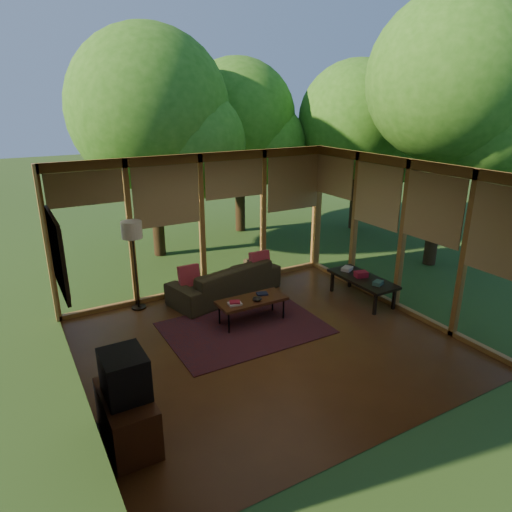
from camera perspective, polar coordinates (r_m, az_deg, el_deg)
floor at (r=7.32m, az=1.55°, el=-10.90°), size 5.50×5.50×0.00m
ceiling at (r=6.40m, az=1.77°, el=10.50°), size 5.50×5.50×0.00m
wall_left at (r=5.90m, az=-21.93°, el=-5.42°), size 0.04×5.00×2.70m
wall_front at (r=4.97m, az=17.01°, el=-9.55°), size 5.50×0.04×2.70m
window_wall_back at (r=8.87m, az=-6.78°, el=3.93°), size 5.50×0.12×2.70m
window_wall_right at (r=8.44m, az=17.84°, el=2.32°), size 0.12×5.00×2.70m
exterior_lawn at (r=17.91m, az=10.30°, el=7.07°), size 40.00×40.00×0.00m
tree_nw at (r=10.97m, az=-13.24°, el=17.32°), size 3.62×3.62×5.22m
tree_ne at (r=12.93m, az=-2.33°, el=16.82°), size 3.14×3.14×4.71m
tree_se at (r=10.72m, az=23.14°, el=19.71°), size 3.42×3.42×5.75m
tree_far at (r=13.35m, az=12.49°, el=16.16°), size 3.23×3.23×4.68m
rug at (r=7.76m, az=-1.43°, el=-8.96°), size 2.59×1.83×0.01m
sofa at (r=8.85m, az=-3.89°, el=-3.03°), size 2.35×1.35×0.65m
pillow_left at (r=8.44m, az=-8.36°, el=-2.50°), size 0.39×0.21×0.41m
pillow_right at (r=9.05m, az=0.48°, el=-0.74°), size 0.40×0.22×0.42m
ct_book_lower at (r=7.59m, az=-2.66°, el=-5.97°), size 0.23×0.19×0.03m
ct_book_upper at (r=7.58m, az=-2.67°, el=-5.78°), size 0.21×0.19×0.03m
ct_book_side at (r=7.96m, az=0.76°, el=-4.73°), size 0.22×0.18×0.03m
ct_bowl at (r=7.71m, az=0.16°, el=-5.36°), size 0.16×0.16×0.07m
media_cabinet at (r=5.57m, az=-15.79°, el=-18.86°), size 0.50×1.00×0.60m
television at (r=5.26m, az=-16.13°, el=-14.07°), size 0.45×0.55×0.50m
console_book_a at (r=8.56m, az=15.01°, el=-3.28°), size 0.23×0.20×0.07m
console_book_b at (r=8.85m, az=13.00°, el=-2.23°), size 0.27×0.22×0.11m
console_book_c at (r=9.13m, az=11.32°, el=-1.57°), size 0.28×0.25×0.06m
floor_lamp at (r=8.23m, az=-15.22°, el=2.57°), size 0.36×0.36×1.65m
coffee_table at (r=7.80m, az=-0.53°, el=-5.63°), size 1.20×0.50×0.43m
side_console at (r=8.85m, az=13.17°, el=-2.92°), size 0.60×1.40×0.46m
wall_painting at (r=7.14m, az=-23.56°, el=0.30°), size 0.06×1.35×1.15m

